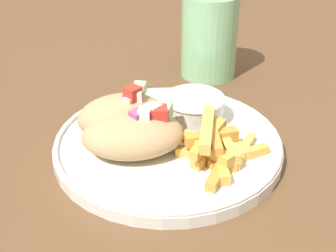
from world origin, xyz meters
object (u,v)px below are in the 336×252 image
(plate, at_px, (168,144))
(fries_pile, at_px, (218,146))
(pita_sandwich_near, at_px, (134,134))
(pita_sandwich_far, at_px, (122,115))
(water_glass, at_px, (209,39))
(sauce_ramekin, at_px, (194,107))

(plate, bearing_deg, fries_pile, -27.15)
(plate, distance_m, pita_sandwich_near, 0.05)
(pita_sandwich_far, height_order, water_glass, water_glass)
(pita_sandwich_near, bearing_deg, pita_sandwich_far, 106.39)
(pita_sandwich_near, bearing_deg, water_glass, 59.65)
(fries_pile, relative_size, sauce_ramekin, 1.71)
(sauce_ramekin, height_order, water_glass, water_glass)
(water_glass, bearing_deg, pita_sandwich_near, -110.16)
(sauce_ramekin, bearing_deg, pita_sandwich_near, -132.42)
(pita_sandwich_far, height_order, fries_pile, pita_sandwich_far)
(pita_sandwich_near, height_order, fries_pile, pita_sandwich_near)
(pita_sandwich_near, distance_m, water_glass, 0.26)
(pita_sandwich_near, bearing_deg, plate, 22.80)
(plate, xyz_separation_m, sauce_ramekin, (0.03, 0.05, 0.02))
(pita_sandwich_far, xyz_separation_m, sauce_ramekin, (0.08, 0.04, -0.01))
(pita_sandwich_near, height_order, water_glass, water_glass)
(pita_sandwich_far, bearing_deg, sauce_ramekin, 4.75)
(fries_pile, bearing_deg, water_glass, 90.66)
(fries_pile, distance_m, water_glass, 0.25)
(water_glass, bearing_deg, fries_pile, -89.34)
(pita_sandwich_near, xyz_separation_m, water_glass, (0.09, 0.24, 0.02))
(pita_sandwich_near, height_order, sauce_ramekin, pita_sandwich_near)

